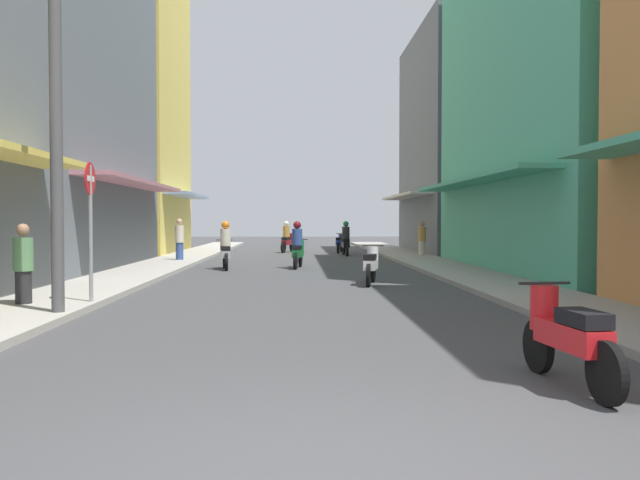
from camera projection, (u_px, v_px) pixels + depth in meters
name	position (u px, v px, depth m)	size (l,w,h in m)	color
ground_plane	(300.00, 271.00, 20.74)	(91.23, 91.23, 0.00)	#424244
sidewalk_left	(148.00, 270.00, 20.56)	(2.06, 49.47, 0.12)	#ADA89E
sidewalk_right	(449.00, 269.00, 20.91)	(2.06, 49.47, 0.12)	#9E9991
building_left_far	(113.00, 82.00, 31.10)	(7.05, 8.09, 16.33)	#EFD159
building_right_mid	(585.00, 69.00, 20.17)	(7.05, 12.92, 12.51)	#4CB28C
building_right_far	(476.00, 143.00, 32.39)	(7.05, 10.12, 10.84)	slate
motorbike_silver	(225.00, 248.00, 21.44)	(0.58, 1.80, 1.58)	black
motorbike_blue	(340.00, 243.00, 32.58)	(0.62, 1.79, 0.96)	black
motorbike_green	(298.00, 247.00, 22.00)	(0.56, 1.80, 1.58)	black
motorbike_black	(345.00, 240.00, 30.02)	(0.55, 1.81, 1.58)	black
motorbike_maroon	(288.00, 238.00, 33.00)	(0.78, 1.73, 1.58)	black
motorbike_red	(566.00, 334.00, 6.28)	(0.55, 1.81, 0.96)	black
motorbike_white	(371.00, 264.00, 16.39)	(0.63, 1.79, 0.96)	black
pedestrian_far	(23.00, 267.00, 11.63)	(0.34, 0.34, 1.54)	#262628
pedestrian_crossing	(180.00, 241.00, 24.83)	(0.34, 0.34, 1.67)	#334C8C
pedestrian_foreground	(422.00, 240.00, 28.11)	(0.34, 0.34, 1.57)	beige
utility_pole	(56.00, 96.00, 10.47)	(0.20, 1.20, 7.01)	#4C4C4F
street_sign_no_entry	(90.00, 214.00, 11.92)	(0.07, 0.60, 2.65)	gray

